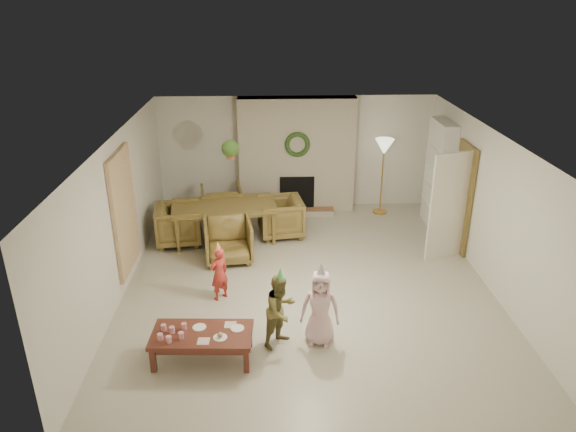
{
  "coord_description": "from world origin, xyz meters",
  "views": [
    {
      "loc": [
        -0.61,
        -7.81,
        4.55
      ],
      "look_at": [
        -0.3,
        0.4,
        1.05
      ],
      "focal_mm": 33.11,
      "sensor_mm": 36.0,
      "label": 1
    }
  ],
  "objects_px": {
    "dining_chair_near": "(228,240)",
    "child_pink": "(320,308)",
    "coffee_table_top": "(202,335)",
    "child_plaid": "(281,310)",
    "dining_chair_far": "(222,205)",
    "dining_chair_right": "(280,217)",
    "child_red": "(219,274)",
    "dining_table": "(225,223)",
    "dining_chair_left": "(179,224)"
  },
  "relations": [
    {
      "from": "dining_table",
      "to": "dining_chair_far",
      "type": "relative_size",
      "value": 2.34
    },
    {
      "from": "dining_table",
      "to": "child_pink",
      "type": "relative_size",
      "value": 1.82
    },
    {
      "from": "coffee_table_top",
      "to": "child_plaid",
      "type": "xyz_separation_m",
      "value": [
        1.05,
        0.3,
        0.16
      ]
    },
    {
      "from": "child_plaid",
      "to": "dining_chair_near",
      "type": "bearing_deg",
      "value": 64.38
    },
    {
      "from": "dining_table",
      "to": "child_plaid",
      "type": "height_order",
      "value": "child_plaid"
    },
    {
      "from": "dining_chair_left",
      "to": "coffee_table_top",
      "type": "xyz_separation_m",
      "value": [
        0.84,
        -3.58,
        -0.01
      ]
    },
    {
      "from": "dining_chair_near",
      "to": "dining_chair_left",
      "type": "bearing_deg",
      "value": 135.0
    },
    {
      "from": "dining_table",
      "to": "child_plaid",
      "type": "distance_m",
      "value": 3.56
    },
    {
      "from": "dining_table",
      "to": "dining_chair_right",
      "type": "height_order",
      "value": "dining_chair_right"
    },
    {
      "from": "coffee_table_top",
      "to": "child_red",
      "type": "height_order",
      "value": "child_red"
    },
    {
      "from": "child_pink",
      "to": "dining_chair_left",
      "type": "bearing_deg",
      "value": 134.72
    },
    {
      "from": "dining_chair_far",
      "to": "dining_chair_right",
      "type": "height_order",
      "value": "same"
    },
    {
      "from": "dining_chair_near",
      "to": "dining_chair_right",
      "type": "distance_m",
      "value": 1.41
    },
    {
      "from": "dining_chair_right",
      "to": "child_red",
      "type": "relative_size",
      "value": 0.96
    },
    {
      "from": "dining_chair_near",
      "to": "child_red",
      "type": "bearing_deg",
      "value": -100.29
    },
    {
      "from": "coffee_table_top",
      "to": "child_plaid",
      "type": "height_order",
      "value": "child_plaid"
    },
    {
      "from": "dining_chair_far",
      "to": "coffee_table_top",
      "type": "xyz_separation_m",
      "value": [
        0.09,
        -4.58,
        -0.01
      ]
    },
    {
      "from": "dining_chair_right",
      "to": "dining_table",
      "type": "bearing_deg",
      "value": -90.0
    },
    {
      "from": "dining_chair_right",
      "to": "child_pink",
      "type": "xyz_separation_m",
      "value": [
        0.46,
        -3.55,
        0.16
      ]
    },
    {
      "from": "child_plaid",
      "to": "coffee_table_top",
      "type": "bearing_deg",
      "value": 151.15
    },
    {
      "from": "coffee_table_top",
      "to": "child_red",
      "type": "relative_size",
      "value": 1.48
    },
    {
      "from": "dining_chair_left",
      "to": "child_pink",
      "type": "height_order",
      "value": "child_pink"
    },
    {
      "from": "dining_chair_near",
      "to": "child_pink",
      "type": "xyz_separation_m",
      "value": [
        1.43,
        -2.52,
        0.16
      ]
    },
    {
      "from": "dining_chair_near",
      "to": "child_pink",
      "type": "relative_size",
      "value": 0.78
    },
    {
      "from": "dining_chair_left",
      "to": "coffee_table_top",
      "type": "relative_size",
      "value": 0.65
    },
    {
      "from": "dining_table",
      "to": "dining_chair_near",
      "type": "relative_size",
      "value": 2.34
    },
    {
      "from": "dining_chair_far",
      "to": "dining_chair_right",
      "type": "xyz_separation_m",
      "value": [
        1.22,
        -0.72,
        0.0
      ]
    },
    {
      "from": "dining_chair_left",
      "to": "dining_chair_right",
      "type": "bearing_deg",
      "value": -90.0
    },
    {
      "from": "dining_chair_right",
      "to": "child_pink",
      "type": "relative_size",
      "value": 0.78
    },
    {
      "from": "dining_chair_left",
      "to": "child_plaid",
      "type": "distance_m",
      "value": 3.79
    },
    {
      "from": "dining_chair_far",
      "to": "dining_chair_left",
      "type": "xyz_separation_m",
      "value": [
        -0.75,
        -1.0,
        0.0
      ]
    },
    {
      "from": "dining_chair_far",
      "to": "child_plaid",
      "type": "xyz_separation_m",
      "value": [
        1.13,
        -4.28,
        0.14
      ]
    },
    {
      "from": "dining_chair_far",
      "to": "child_pink",
      "type": "distance_m",
      "value": 4.59
    },
    {
      "from": "dining_chair_near",
      "to": "child_plaid",
      "type": "relative_size",
      "value": 0.81
    },
    {
      "from": "dining_chair_right",
      "to": "coffee_table_top",
      "type": "xyz_separation_m",
      "value": [
        -1.13,
        -3.86,
        -0.01
      ]
    },
    {
      "from": "dining_chair_near",
      "to": "dining_chair_far",
      "type": "relative_size",
      "value": 1.0
    },
    {
      "from": "child_pink",
      "to": "dining_chair_right",
      "type": "bearing_deg",
      "value": 105.48
    },
    {
      "from": "dining_chair_right",
      "to": "dining_chair_near",
      "type": "bearing_deg",
      "value": -51.34
    },
    {
      "from": "dining_chair_right",
      "to": "coffee_table_top",
      "type": "bearing_deg",
      "value": -24.36
    },
    {
      "from": "dining_chair_near",
      "to": "dining_chair_left",
      "type": "distance_m",
      "value": 1.25
    },
    {
      "from": "dining_table",
      "to": "dining_chair_right",
      "type": "relative_size",
      "value": 2.34
    },
    {
      "from": "dining_table",
      "to": "dining_chair_left",
      "type": "height_order",
      "value": "dining_chair_left"
    },
    {
      "from": "dining_chair_near",
      "to": "child_red",
      "type": "distance_m",
      "value": 1.33
    },
    {
      "from": "dining_chair_far",
      "to": "coffee_table_top",
      "type": "relative_size",
      "value": 0.65
    },
    {
      "from": "dining_chair_near",
      "to": "child_pink",
      "type": "bearing_deg",
      "value": -68.53
    },
    {
      "from": "dining_chair_near",
      "to": "dining_chair_left",
      "type": "relative_size",
      "value": 1.0
    },
    {
      "from": "child_red",
      "to": "child_pink",
      "type": "distance_m",
      "value": 1.9
    },
    {
      "from": "child_pink",
      "to": "dining_table",
      "type": "bearing_deg",
      "value": 122.7
    },
    {
      "from": "dining_chair_left",
      "to": "coffee_table_top",
      "type": "height_order",
      "value": "dining_chair_left"
    },
    {
      "from": "dining_chair_far",
      "to": "coffee_table_top",
      "type": "bearing_deg",
      "value": 83.05
    }
  ]
}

